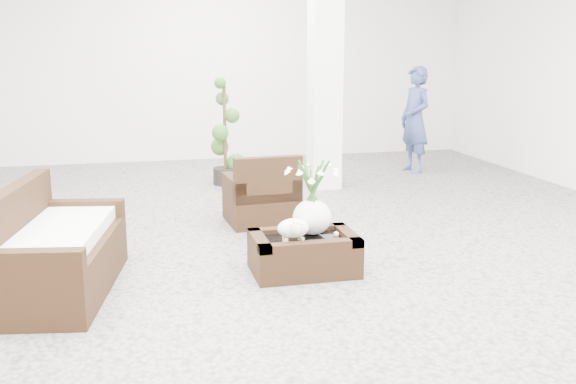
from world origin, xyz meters
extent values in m
plane|color=gray|center=(0.00, 0.00, 0.00)|extent=(11.00, 11.00, 0.00)
cube|color=white|center=(1.20, 2.80, 1.75)|extent=(0.40, 0.40, 3.50)
cube|color=#331E0F|center=(0.03, -0.58, 0.16)|extent=(0.90, 0.60, 0.31)
ellipsoid|color=white|center=(-0.09, -0.68, 0.42)|extent=(0.28, 0.23, 0.21)
cylinder|color=white|center=(0.33, -0.56, 0.33)|extent=(0.04, 0.04, 0.03)
cube|color=#331E0F|center=(-0.01, 1.16, 0.40)|extent=(0.79, 0.76, 0.79)
cube|color=#331E0F|center=(-2.00, -0.57, 0.43)|extent=(1.04, 1.73, 0.87)
imported|color=navy|center=(2.90, 3.59, 0.82)|extent=(0.50, 0.66, 1.63)
camera|label=1|loc=(-1.38, -5.93, 1.96)|focal=41.43mm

